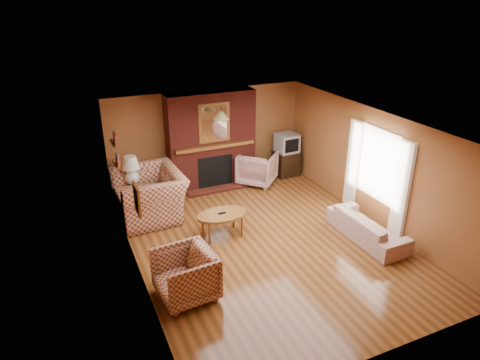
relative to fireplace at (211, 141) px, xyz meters
name	(u,v)px	position (x,y,z in m)	size (l,w,h in m)	color
floor	(265,241)	(0.00, -2.98, -1.18)	(6.50, 6.50, 0.00)	#4B2910
ceiling	(268,125)	(0.00, -2.98, 1.22)	(6.50, 6.50, 0.00)	silver
wall_back	(208,137)	(0.00, 0.27, 0.02)	(6.50, 6.50, 0.00)	#97582E
wall_front	(386,285)	(0.00, -6.23, 0.02)	(6.50, 6.50, 0.00)	#97582E
wall_left	(133,211)	(-2.50, -2.98, 0.02)	(6.50, 6.50, 0.00)	#97582E
wall_right	(372,166)	(2.50, -2.98, 0.02)	(6.50, 6.50, 0.00)	#97582E
fireplace	(211,141)	(0.00, 0.00, 0.00)	(2.20, 0.82, 2.40)	#5B1B13
window_right	(376,173)	(2.45, -3.18, -0.06)	(0.10, 1.85, 2.00)	beige
bookshelf	(115,149)	(-2.44, -1.08, 0.48)	(0.09, 0.55, 0.71)	brown
botanical_print	(137,200)	(-2.47, -3.28, 0.37)	(0.05, 0.40, 0.50)	brown
pendant_light	(221,115)	(0.00, -0.68, 0.82)	(0.36, 0.36, 0.48)	black
plaid_loveseat	(149,195)	(-1.85, -1.02, -0.66)	(1.59, 1.39, 1.04)	maroon
plaid_armchair	(185,275)	(-1.95, -3.98, -0.77)	(0.88, 0.91, 0.83)	maroon
floral_sofa	(368,227)	(1.90, -3.74, -0.92)	(1.80, 0.70, 0.53)	beige
floral_armchair	(257,168)	(1.09, -0.38, -0.77)	(0.88, 0.91, 0.83)	beige
coffee_table	(222,216)	(-0.70, -2.43, -0.74)	(1.04, 0.64, 0.52)	brown
side_table	(134,196)	(-2.10, -0.53, -0.87)	(0.46, 0.46, 0.62)	brown
table_lamp	(131,169)	(-2.10, -0.53, -0.20)	(0.40, 0.40, 0.66)	silver
tv_stand	(286,163)	(2.05, -0.18, -0.85)	(0.60, 0.55, 0.66)	black
crt_tv	(287,143)	(2.05, -0.19, -0.28)	(0.55, 0.55, 0.49)	#9C9EA3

